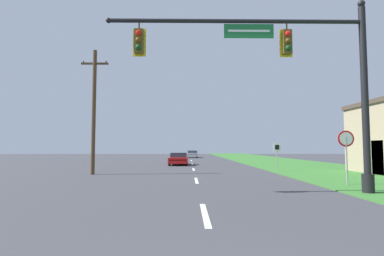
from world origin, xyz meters
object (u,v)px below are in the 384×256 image
Objects in this scene: far_car at (192,154)px; stop_sign at (346,145)px; signal_mast at (299,74)px; route_sign_post at (277,151)px; utility_pole_near at (94,109)px; car_ahead at (179,159)px.

stop_sign reaches higher than far_car.
far_car is 38.74m from stop_sign.
stop_sign is at bearing 39.13° from signal_mast.
signal_mast is 2.41× the size of far_car.
route_sign_post is (2.19, 10.33, -3.09)m from signal_mast.
utility_pole_near reaches higher than route_sign_post.
far_car is (1.69, 21.77, -0.00)m from car_ahead.
stop_sign is (8.33, -16.37, 1.26)m from car_ahead.
stop_sign is (6.64, -38.14, 1.26)m from far_car.
utility_pole_near is at bearing -116.48° from car_ahead.
route_sign_post is 13.15m from utility_pole_near.
car_ahead is 11.37m from route_sign_post.
car_ahead is 2.23× the size of route_sign_post.
signal_mast is 4.10× the size of stop_sign.
stop_sign is at bearing -83.31° from route_sign_post.
signal_mast is 2.27× the size of car_ahead.
stop_sign is at bearing -80.12° from far_car.
utility_pole_near is at bearing -170.91° from route_sign_post.
utility_pole_near is (-5.28, -10.60, 3.66)m from car_ahead.
signal_mast is at bearing -85.03° from far_car.
signal_mast is 11.00m from route_sign_post.
route_sign_post is (7.41, -8.57, 0.92)m from car_ahead.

